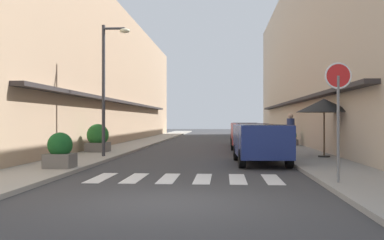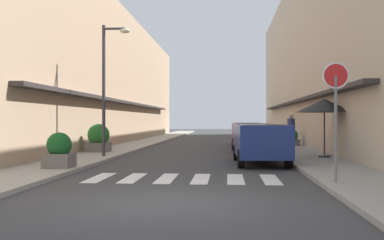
% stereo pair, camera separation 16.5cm
% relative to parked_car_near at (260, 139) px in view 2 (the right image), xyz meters
% --- Properties ---
extents(ground_plane, '(110.51, 110.51, 0.00)m').
position_rel_parked_car_near_xyz_m(ground_plane, '(-2.41, 12.13, -0.92)').
color(ground_plane, '#38383A').
extents(sidewalk_left, '(2.31, 70.32, 0.12)m').
position_rel_parked_car_near_xyz_m(sidewalk_left, '(-7.02, 12.13, -0.86)').
color(sidewalk_left, '#9E998E').
rests_on(sidewalk_left, ground_plane).
extents(sidewalk_right, '(2.31, 70.32, 0.12)m').
position_rel_parked_car_near_xyz_m(sidewalk_right, '(2.20, 12.13, -0.86)').
color(sidewalk_right, gray).
rests_on(sidewalk_right, ground_plane).
extents(building_row_left, '(5.50, 47.21, 9.28)m').
position_rel_parked_car_near_xyz_m(building_row_left, '(-10.67, 13.64, 3.72)').
color(building_row_left, tan).
rests_on(building_row_left, ground_plane).
extents(building_row_right, '(5.50, 47.21, 11.87)m').
position_rel_parked_car_near_xyz_m(building_row_right, '(5.86, 13.64, 5.01)').
color(building_row_right, '#C6B299').
rests_on(building_row_right, ground_plane).
extents(crosswalk, '(5.20, 2.20, 0.01)m').
position_rel_parked_car_near_xyz_m(crosswalk, '(-2.41, -4.36, -0.92)').
color(crosswalk, silver).
rests_on(crosswalk, ground_plane).
extents(parked_car_near, '(1.94, 4.51, 1.47)m').
position_rel_parked_car_near_xyz_m(parked_car_near, '(0.00, 0.00, 0.00)').
color(parked_car_near, navy).
rests_on(parked_car_near, ground_plane).
extents(parked_car_mid, '(1.95, 4.27, 1.47)m').
position_rel_parked_car_near_xyz_m(parked_car_mid, '(-0.00, 6.11, -0.00)').
color(parked_car_mid, maroon).
rests_on(parked_car_mid, ground_plane).
extents(parked_car_far, '(1.85, 4.14, 1.47)m').
position_rel_parked_car_near_xyz_m(parked_car_far, '(0.00, 12.31, -0.00)').
color(parked_car_far, maroon).
rests_on(parked_car_far, ground_plane).
extents(round_street_sign, '(0.65, 0.07, 2.90)m').
position_rel_parked_car_near_xyz_m(round_street_sign, '(1.40, -5.67, 1.42)').
color(round_street_sign, slate).
rests_on(round_street_sign, sidewalk_right).
extents(street_lamp, '(1.19, 0.28, 5.49)m').
position_rel_parked_car_near_xyz_m(street_lamp, '(-6.19, 1.80, 2.54)').
color(street_lamp, '#38383D').
rests_on(street_lamp, sidewalk_left).
extents(cafe_umbrella, '(2.27, 2.27, 2.38)m').
position_rel_parked_car_near_xyz_m(cafe_umbrella, '(2.74, 1.97, 1.29)').
color(cafe_umbrella, '#262626').
rests_on(cafe_umbrella, sidewalk_right).
extents(planter_corner, '(0.85, 0.85, 1.12)m').
position_rel_parked_car_near_xyz_m(planter_corner, '(-6.52, -2.86, -0.28)').
color(planter_corner, slate).
rests_on(planter_corner, sidewalk_left).
extents(planter_midblock, '(1.05, 1.05, 1.32)m').
position_rel_parked_car_near_xyz_m(planter_midblock, '(-7.37, 4.47, -0.17)').
color(planter_midblock, slate).
rests_on(planter_midblock, sidewalk_left).
extents(planter_far, '(0.81, 0.81, 0.96)m').
position_rel_parked_car_near_xyz_m(planter_far, '(2.67, 10.73, -0.36)').
color(planter_far, '#4C4C4C').
rests_on(planter_far, sidewalk_right).
extents(pedestrian_walking_near, '(0.34, 0.34, 1.82)m').
position_rel_parked_car_near_xyz_m(pedestrian_walking_near, '(1.61, 3.45, 0.17)').
color(pedestrian_walking_near, '#282B33').
rests_on(pedestrian_walking_near, sidewalk_right).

